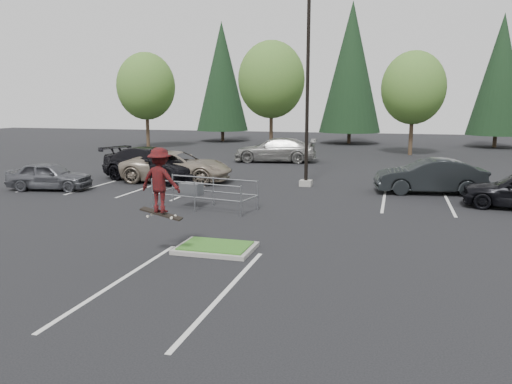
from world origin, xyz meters
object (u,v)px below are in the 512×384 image
(decid_c, at_px, (413,90))
(skateboarder, at_px, (160,181))
(decid_a, at_px, (146,88))
(conif_b, at_px, (351,67))
(car_l_grey, at_px, (49,176))
(decid_b, at_px, (271,82))
(conif_a, at_px, (222,77))
(car_l_black, at_px, (152,164))
(conif_c, at_px, (500,75))
(light_pole, at_px, (307,96))
(cart_corral, at_px, (194,189))
(car_far_silver, at_px, (276,150))
(car_r_charc, at_px, (430,176))
(car_l_tan, at_px, (177,167))

(decid_c, bearing_deg, skateboarder, -103.13)
(skateboarder, bearing_deg, decid_a, -57.10)
(decid_a, bearing_deg, skateboarder, -61.56)
(conif_b, height_order, car_l_grey, conif_b)
(skateboarder, bearing_deg, decid_b, -76.87)
(decid_b, distance_m, conif_a, 12.43)
(car_l_black, bearing_deg, conif_c, -22.14)
(light_pole, relative_size, conif_c, 0.81)
(skateboarder, bearing_deg, car_l_black, -56.99)
(car_l_black, bearing_deg, light_pole, -70.62)
(cart_corral, height_order, car_far_silver, car_far_silver)
(decid_a, relative_size, conif_b, 0.61)
(conif_a, xyz_separation_m, cart_corral, (11.03, -34.48, -6.35))
(light_pole, relative_size, decid_a, 1.14)
(light_pole, bearing_deg, car_r_charc, -4.76)
(skateboarder, height_order, car_l_tan, skateboarder)
(decid_c, height_order, car_far_silver, decid_c)
(car_r_charc, xyz_separation_m, car_far_silver, (-10.01, 10.50, 0.04))
(conif_c, xyz_separation_m, cart_corral, (-16.97, -33.98, -6.10))
(cart_corral, bearing_deg, car_l_tan, 130.66)
(decid_a, distance_m, skateboarder, 35.46)
(cart_corral, distance_m, skateboarder, 6.90)
(light_pole, xyz_separation_m, conif_b, (-0.50, 28.50, 3.29))
(car_l_black, bearing_deg, decid_c, -21.33)
(conif_a, height_order, car_far_silver, conif_a)
(conif_c, relative_size, car_far_silver, 2.10)
(decid_a, distance_m, decid_b, 12.02)
(decid_b, height_order, car_l_tan, decid_b)
(light_pole, height_order, car_l_tan, light_pole)
(cart_corral, bearing_deg, car_l_grey, 177.29)
(decid_a, relative_size, car_r_charc, 1.78)
(car_l_tan, xyz_separation_m, car_r_charc, (13.00, 0.00, -0.00))
(skateboarder, distance_m, car_far_silver, 23.15)
(car_l_black, bearing_deg, decid_a, 44.39)
(car_l_grey, height_order, car_far_silver, car_far_silver)
(cart_corral, relative_size, car_l_black, 0.70)
(car_l_tan, height_order, car_l_grey, car_l_tan)
(conif_b, bearing_deg, car_l_tan, -102.63)
(car_far_silver, bearing_deg, conif_a, -157.38)
(cart_corral, bearing_deg, decid_c, 79.88)
(decid_a, bearing_deg, light_pole, -44.25)
(decid_a, height_order, car_l_black, decid_a)
(car_l_grey, bearing_deg, conif_c, -48.53)
(light_pole, bearing_deg, cart_corral, -118.13)
(light_pole, distance_m, skateboarder, 13.33)
(car_far_silver, bearing_deg, car_l_tan, -23.50)
(conif_a, bearing_deg, decid_c, -26.96)
(car_l_black, height_order, car_far_silver, car_l_black)
(light_pole, bearing_deg, car_l_black, -176.63)
(decid_a, xyz_separation_m, conif_a, (4.01, 9.97, 1.52))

